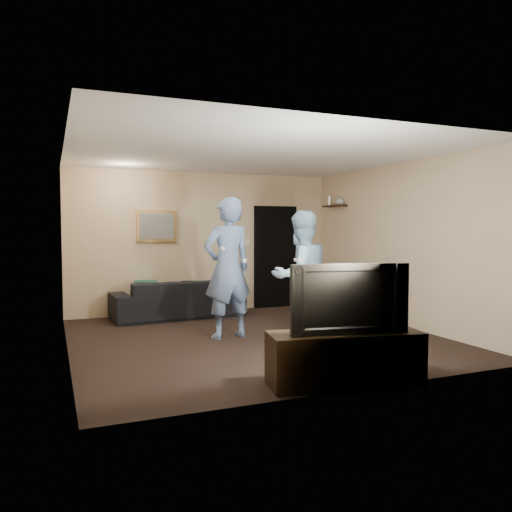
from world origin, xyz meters
name	(u,v)px	position (x,y,z in m)	size (l,w,h in m)	color
ground	(255,338)	(0.00, 0.00, 0.00)	(5.00, 5.00, 0.00)	black
ceiling	(255,154)	(0.00, 0.00, 2.60)	(5.00, 5.00, 0.04)	silver
wall_back	(205,242)	(0.00, 2.50, 1.30)	(5.00, 0.04, 2.60)	#C9AF86
wall_front	(355,255)	(0.00, -2.50, 1.30)	(5.00, 0.04, 2.60)	#C9AF86
wall_left	(66,249)	(-2.50, 0.00, 1.30)	(0.04, 5.00, 2.60)	#C9AF86
wall_right	(399,245)	(2.50, 0.00, 1.30)	(0.04, 5.00, 2.60)	#C9AF86
sofa	(178,298)	(-0.62, 2.06, 0.33)	(2.27, 0.89, 0.66)	black
throw_pillow	(146,291)	(-1.18, 2.06, 0.48)	(0.39, 0.13, 0.39)	#1B5143
painting_frame	(157,226)	(-0.90, 2.48, 1.60)	(0.72, 0.05, 0.57)	olive
painting_canvas	(157,226)	(-0.90, 2.45, 1.60)	(0.62, 0.01, 0.47)	slate
doorway	(275,257)	(1.45, 2.47, 1.00)	(0.90, 0.06, 2.00)	black
light_switch	(247,242)	(0.85, 2.48, 1.30)	(0.08, 0.02, 0.12)	silver
wall_shelf	(335,206)	(2.39, 1.80, 1.99)	(0.20, 0.60, 0.03)	black
shelf_vase	(340,200)	(2.39, 1.61, 2.09)	(0.16, 0.16, 0.17)	#A8A9AD
shelf_figurine	(329,201)	(2.39, 1.99, 2.09)	(0.06, 0.06, 0.18)	silver
tv_console	(345,359)	(0.02, -2.31, 0.25)	(1.54, 0.49, 0.55)	black
television	(346,298)	(0.02, -2.31, 0.87)	(1.20, 0.16, 0.69)	black
wii_player_left	(228,268)	(-0.36, 0.15, 1.00)	(0.79, 0.58, 1.99)	#6580B0
wii_player_right	(301,277)	(0.47, -0.49, 0.90)	(0.95, 0.79, 1.80)	#93BDD6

